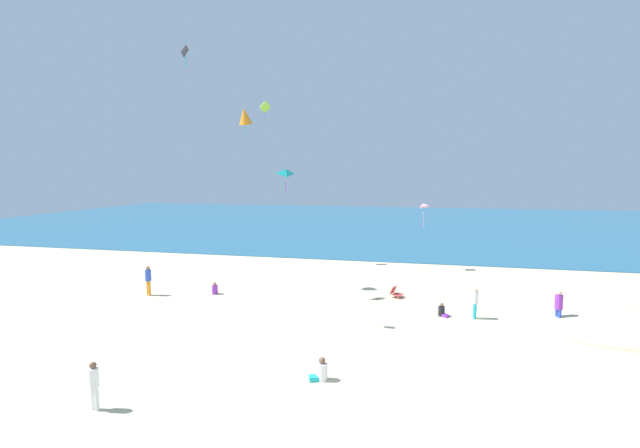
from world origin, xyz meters
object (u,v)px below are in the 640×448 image
object	(u,v)px
person_2	(442,311)
person_5	(475,301)
kite_black	(185,52)
person_3	(148,278)
kite_lime	(265,107)
kite_teal	(286,172)
person_6	(559,306)
person_0	(94,382)
person_1	(321,372)
kite_orange	(245,116)
kite_pink	(423,205)
beach_chair_mid_beach	(396,292)
person_4	(215,289)

from	to	relation	value
person_2	person_5	bearing A→B (deg)	35.45
kite_black	person_3	bearing A→B (deg)	142.54
kite_lime	kite_teal	size ratio (longest dim) A/B	0.85
person_6	kite_black	size ratio (longest dim) A/B	1.70
kite_black	person_0	bearing A→B (deg)	-81.94
person_1	person_3	world-z (taller)	person_3
person_1	kite_orange	xyz separation A→B (m)	(-7.30, 11.45, 10.18)
person_0	kite_pink	distance (m)	24.97
person_6	kite_pink	bearing A→B (deg)	-81.88
beach_chair_mid_beach	person_1	distance (m)	11.26
person_1	person_3	size ratio (longest dim) A/B	0.47
person_5	person_6	world-z (taller)	person_6
kite_pink	beach_chair_mid_beach	bearing A→B (deg)	-99.84
person_6	beach_chair_mid_beach	bearing A→B (deg)	-44.32
beach_chair_mid_beach	kite_orange	world-z (taller)	kite_orange
person_1	person_6	world-z (taller)	person_6
person_5	kite_lime	world-z (taller)	kite_lime
person_3	person_0	bearing A→B (deg)	57.52
person_1	kite_black	size ratio (longest dim) A/B	0.78
person_4	kite_black	size ratio (longest dim) A/B	0.69
kite_black	kite_lime	distance (m)	14.58
person_3	kite_orange	xyz separation A→B (m)	(4.88, 3.13, 9.48)
beach_chair_mid_beach	person_2	xyz separation A→B (m)	(2.46, -2.95, -0.04)
person_6	kite_pink	distance (m)	13.79
person_2	person_4	bearing A→B (deg)	-149.63
person_4	person_0	bearing A→B (deg)	155.77
person_4	person_5	distance (m)	14.51
person_2	kite_teal	bearing A→B (deg)	-154.07
kite_pink	kite_teal	bearing A→B (deg)	-127.80
person_0	kite_lime	distance (m)	25.29
person_2	kite_orange	bearing A→B (deg)	-159.67
person_3	kite_lime	bearing A→B (deg)	-167.39
kite_pink	kite_lime	bearing A→B (deg)	-178.62
person_4	kite_orange	xyz separation A→B (m)	(1.27, 1.99, 10.21)
person_2	person_3	xyz separation A→B (m)	(-16.50, 0.17, 0.76)
kite_black	kite_pink	xyz separation A→B (m)	(10.59, 14.79, -7.73)
person_1	person_5	xyz separation A→B (m)	(5.86, 8.13, 0.58)
kite_orange	person_0	bearing A→B (deg)	-85.62
beach_chair_mid_beach	person_4	distance (m)	10.56
person_3	person_4	distance (m)	3.86
kite_pink	person_1	bearing A→B (deg)	-99.66
person_5	kite_teal	xyz separation A→B (m)	(-10.07, 1.56, 6.28)
kite_teal	kite_black	bearing A→B (deg)	-121.08
kite_orange	person_6	bearing A→B (deg)	-12.97
kite_orange	kite_teal	bearing A→B (deg)	-29.58
kite_black	person_1	bearing A→B (deg)	-32.10
beach_chair_mid_beach	person_4	world-z (taller)	person_4
beach_chair_mid_beach	kite_pink	world-z (taller)	kite_pink
kite_pink	kite_lime	distance (m)	14.11
beach_chair_mid_beach	person_4	xyz separation A→B (m)	(-10.43, -1.65, -0.02)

